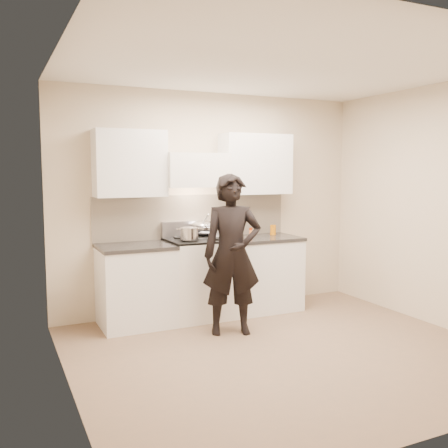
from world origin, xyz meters
The scene contains 11 objects.
ground_plane centered at (0.00, 0.00, 0.00)m, with size 4.00×4.00×0.00m, color #7E6148.
room_shell centered at (-0.06, 0.37, 1.60)m, with size 4.04×3.54×2.70m.
stove centered at (-0.30, 1.42, 0.47)m, with size 0.76×0.65×0.96m.
counter_right centered at (0.53, 1.43, 0.46)m, with size 0.92×0.67×0.92m.
counter_left centered at (-1.08, 1.43, 0.46)m, with size 0.82×0.67×0.92m.
wok centered at (-0.19, 1.57, 1.06)m, with size 0.36×0.45×0.29m.
stock_pot centered at (-0.47, 1.32, 1.03)m, with size 0.29×0.26×0.14m.
utensil_crock centered at (0.19, 1.67, 1.01)m, with size 0.11×0.11×0.30m.
spice_jar centered at (0.49, 1.62, 0.97)m, with size 0.04×0.04×0.09m.
oil_glass centered at (0.77, 1.54, 0.98)m, with size 0.07×0.07×0.13m.
person centered at (-0.21, 0.73, 0.86)m, with size 0.63×0.41×1.71m, color black.
Camera 1 is at (-2.50, -3.98, 1.75)m, focal length 40.00 mm.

